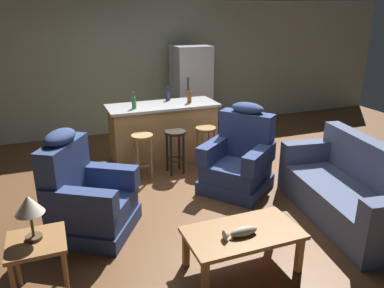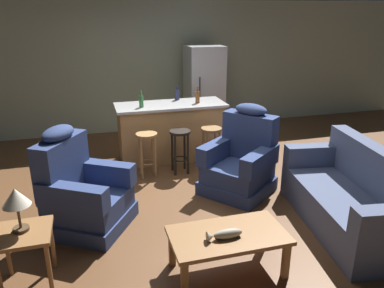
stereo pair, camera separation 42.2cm
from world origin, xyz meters
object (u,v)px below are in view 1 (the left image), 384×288
kitchen_island (163,132)px  refrigerator (191,91)px  coffee_table (243,236)px  table_lamp (29,207)px  couch (351,192)px  bar_stool_middle (175,144)px  bottle_wine_dark (189,97)px  bar_stool_right (206,140)px  bar_stool_left (143,148)px  bottle_short_amber (134,102)px  recliner_near_island (239,160)px  fish_figurine (241,232)px  end_table (38,250)px  bottle_tall_green (168,95)px  recliner_near_lamp (86,197)px

kitchen_island → refrigerator: size_ratio=1.02×
coffee_table → table_lamp: (-1.82, 0.35, 0.50)m
couch → bar_stool_middle: 2.55m
bottle_wine_dark → bar_stool_middle: bearing=-128.2°
bottle_wine_dark → table_lamp: bearing=-132.3°
bar_stool_right → bar_stool_left: bearing=180.0°
bottle_short_amber → recliner_near_island: bearing=-49.7°
coffee_table → fish_figurine: fish_figurine is taller
bar_stool_left → kitchen_island: bearing=50.9°
bar_stool_left → refrigerator: bearing=51.2°
bar_stool_middle → bottle_short_amber: (-0.49, 0.53, 0.58)m
fish_figurine → end_table: end_table is taller
coffee_table → end_table: size_ratio=1.96×
end_table → couch: bearing=1.2°
recliner_near_island → bottle_tall_green: 1.88m
couch → fish_figurine: bearing=23.4°
bottle_tall_green → bottle_wine_dark: bottle_wine_dark is taller
couch → bottle_wine_dark: bearing=-58.9°
couch → kitchen_island: (-1.52, 2.67, 0.14)m
bottle_short_amber → bottle_wine_dark: bottle_wine_dark is taller
couch → recliner_near_lamp: 3.11m
fish_figurine → bar_stool_left: bearing=96.9°
fish_figurine → refrigerator: bearing=74.9°
recliner_near_lamp → table_lamp: (-0.51, -0.89, 0.45)m
bar_stool_right → bottle_tall_green: bottle_tall_green is taller
bar_stool_middle → refrigerator: (0.96, 1.83, 0.41)m
fish_figurine → bar_stool_left: 2.51m
coffee_table → kitchen_island: bearing=87.2°
table_lamp → bottle_wine_dark: 3.60m
bar_stool_right → bar_stool_middle: bearing=180.0°
coffee_table → bottle_tall_green: bottle_tall_green is taller
bar_stool_right → recliner_near_island: bearing=-79.3°
recliner_near_lamp → bottle_wine_dark: bottle_wine_dark is taller
end_table → recliner_near_island: bearing=26.2°
recliner_near_lamp → bottle_short_amber: (0.97, 1.72, 0.63)m
recliner_near_lamp → bar_stool_middle: recliner_near_lamp is taller
table_lamp → bar_stool_right: (2.47, 2.08, -0.40)m
coffee_table → bar_stool_left: (-0.36, 2.43, 0.11)m
coffee_table → recliner_near_lamp: bearing=136.8°
table_lamp → bar_stool_middle: table_lamp is taller
coffee_table → bottle_tall_green: size_ratio=4.65×
couch → end_table: couch is taller
fish_figurine → bar_stool_right: size_ratio=0.50×
fish_figurine → bottle_wine_dark: (0.66, 3.07, 0.59)m
bottle_tall_green → bottle_wine_dark: size_ratio=0.87×
bar_stool_left → recliner_near_lamp: bearing=-128.6°
kitchen_island → recliner_near_island: bearing=-65.6°
end_table → bar_stool_right: 3.24m
couch → table_lamp: 3.54m
refrigerator → bottle_tall_green: size_ratio=7.44×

